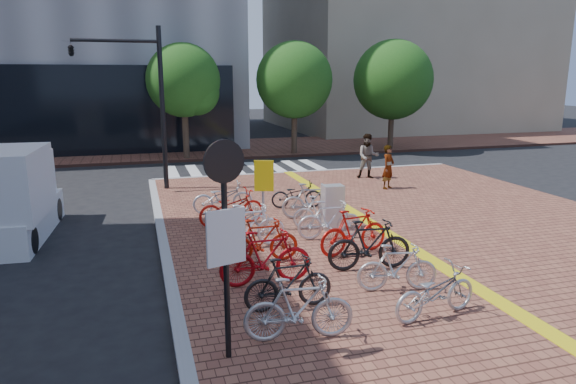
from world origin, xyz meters
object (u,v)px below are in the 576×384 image
object	(u,v)px
bike_12	(330,220)
box_truck	(8,196)
bike_8	(435,292)
utility_box	(333,207)
bike_5	(239,221)
bike_2	(266,257)
bike_13	(320,212)
bike_9	(397,268)
bike_10	(370,245)
bike_15	(297,195)
bike_6	(231,207)
bike_1	(288,283)
bike_3	(261,241)
bike_7	(223,197)
pedestrian_a	(388,167)
bike_0	(299,309)
notice_sign	(225,225)
pedestrian_b	(368,156)
bike_4	(248,226)
yellow_sign	(263,182)
bike_14	(311,201)
bike_11	(354,232)
traffic_light_pole	(121,78)

from	to	relation	value
bike_12	box_truck	world-z (taller)	box_truck
bike_8	utility_box	size ratio (longest dim) A/B	1.43
bike_5	bike_2	bearing A→B (deg)	170.32
bike_13	bike_9	bearing A→B (deg)	-175.87
bike_13	bike_5	bearing A→B (deg)	98.03
bike_10	bike_15	xyz separation A→B (m)	(0.11, 5.77, -0.14)
bike_5	bike_13	xyz separation A→B (m)	(2.37, 0.15, 0.05)
bike_9	bike_6	bearing A→B (deg)	34.06
bike_1	bike_12	world-z (taller)	bike_12
utility_box	bike_3	bearing A→B (deg)	-141.10
bike_6	bike_7	bearing A→B (deg)	-9.26
bike_3	box_truck	xyz separation A→B (m)	(-6.09, 4.19, 0.53)
bike_9	pedestrian_a	xyz separation A→B (m)	(4.35, 8.84, 0.35)
bike_0	notice_sign	xyz separation A→B (m)	(-1.20, -0.23, 1.58)
bike_1	bike_10	distance (m)	2.71
bike_3	bike_6	size ratio (longest dim) A/B	0.89
bike_0	bike_7	distance (m)	8.36
bike_9	bike_13	world-z (taller)	bike_9
bike_5	pedestrian_b	xyz separation A→B (m)	(6.83, 6.51, 0.52)
bike_15	pedestrian_a	distance (m)	4.66
bike_3	bike_12	distance (m)	2.48
bike_7	bike_4	bearing A→B (deg)	-179.55
bike_6	bike_9	bearing A→B (deg)	-167.79
bike_8	bike_12	world-z (taller)	bike_12
pedestrian_b	yellow_sign	size ratio (longest dim) A/B	0.95
bike_1	box_truck	world-z (taller)	box_truck
bike_2	notice_sign	world-z (taller)	notice_sign
bike_5	bike_14	size ratio (longest dim) A/B	0.89
bike_9	yellow_sign	bearing A→B (deg)	29.55
bike_5	pedestrian_b	world-z (taller)	pedestrian_b
notice_sign	bike_9	bearing A→B (deg)	22.83
bike_11	pedestrian_b	size ratio (longest dim) A/B	0.99
bike_5	yellow_sign	world-z (taller)	yellow_sign
bike_6	bike_8	bearing A→B (deg)	-170.75
bike_11	traffic_light_pole	distance (m)	11.08
bike_14	notice_sign	size ratio (longest dim) A/B	0.54
bike_10	traffic_light_pole	bearing A→B (deg)	33.31
bike_11	box_truck	world-z (taller)	box_truck
bike_7	bike_3	bearing A→B (deg)	-179.17
bike_12	traffic_light_pole	bearing A→B (deg)	39.14
bike_1	bike_2	world-z (taller)	bike_2
bike_9	yellow_sign	xyz separation A→B (m)	(-1.57, 4.85, 0.89)
bike_9	yellow_sign	world-z (taller)	yellow_sign
bike_2	bike_14	bearing A→B (deg)	-29.51
bike_8	pedestrian_a	xyz separation A→B (m)	(4.25, 10.07, 0.37)
bike_0	bike_6	size ratio (longest dim) A/B	0.92
bike_8	bike_14	world-z (taller)	bike_14
bike_7	notice_sign	size ratio (longest dim) A/B	0.56
bike_7	bike_10	distance (m)	6.25
bike_12	pedestrian_b	bearing A→B (deg)	-26.24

